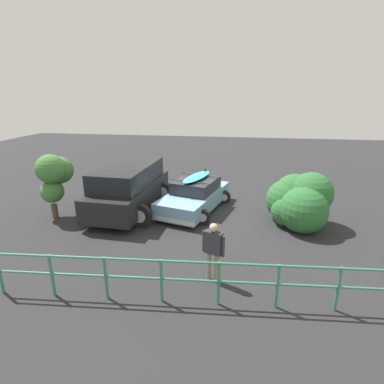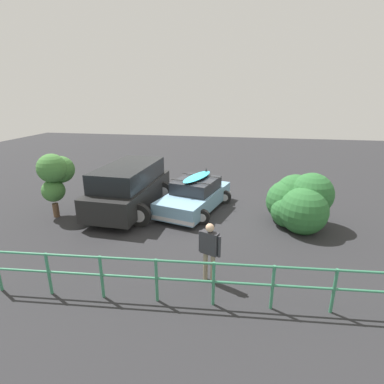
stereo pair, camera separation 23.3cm
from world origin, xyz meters
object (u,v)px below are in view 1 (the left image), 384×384
bush_near_right (54,173)px  bush_near_left (298,201)px  sedan_car (195,195)px  suv_car (129,187)px  person_bystander (213,247)px

bush_near_right → bush_near_left: bearing=-175.3°
sedan_car → bush_near_right: (5.07, 1.58, 1.13)m
bush_near_left → sedan_car: bearing=-12.3°
bush_near_left → bush_near_right: size_ratio=1.02×
sedan_car → suv_car: (2.57, 0.53, 0.38)m
suv_car → bush_near_left: size_ratio=1.96×
bush_near_right → person_bystander: bearing=152.4°
person_bystander → bush_near_left: (-2.70, -4.00, -0.08)m
sedan_car → bush_near_left: (-3.88, 0.85, 0.28)m
suv_car → bush_near_left: 6.46m
person_bystander → bush_near_left: 4.82m
sedan_car → bush_near_right: size_ratio=1.73×
bush_near_left → suv_car: bearing=-2.8°
person_bystander → bush_near_left: bush_near_left is taller
sedan_car → suv_car: 2.65m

